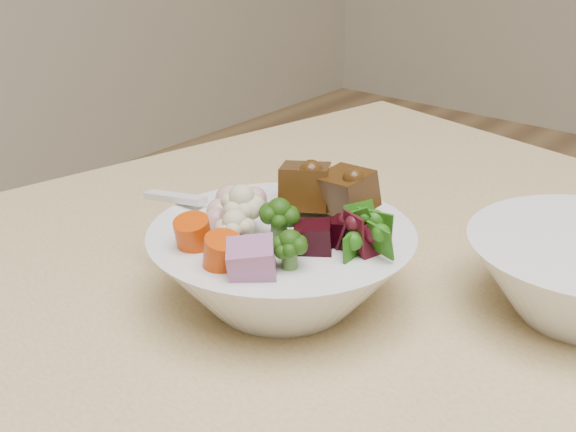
{
  "coord_description": "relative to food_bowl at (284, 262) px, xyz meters",
  "views": [
    {
      "loc": [
        -0.24,
        -0.21,
        1.02
      ],
      "look_at": [
        -0.56,
        0.19,
        0.8
      ],
      "focal_mm": 50.0,
      "sensor_mm": 36.0,
      "label": 1
    }
  ],
  "objects": [
    {
      "name": "food_bowl",
      "position": [
        0.0,
        0.0,
        0.0
      ],
      "size": [
        0.19,
        0.19,
        0.1
      ],
      "color": "silver",
      "rests_on": "dining_table"
    },
    {
      "name": "soup_spoon",
      "position": [
        -0.07,
        -0.01,
        0.02
      ],
      "size": [
        0.09,
        0.03,
        0.02
      ],
      "rotation": [
        0.0,
        0.0,
        -0.0
      ],
      "color": "silver",
      "rests_on": "food_bowl"
    }
  ]
}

